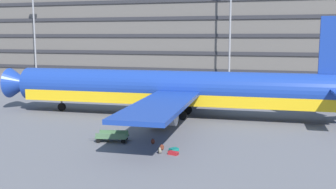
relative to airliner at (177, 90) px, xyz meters
name	(u,v)px	position (x,y,z in m)	size (l,w,h in m)	color
ground_plane	(196,117)	(2.13, 0.18, -2.92)	(600.00, 600.00, 0.00)	#5B5B60
terminal_structure	(240,36)	(2.13, 45.48, 5.84)	(174.09, 15.48, 17.51)	#605B56
airliner	(177,90)	(0.00, 0.00, 0.00)	(41.15, 33.28, 10.55)	navy
light_mast_far_left	(34,25)	(-40.30, 33.34, 8.18)	(1.80, 0.50, 18.91)	gray
light_mast_left	(230,14)	(1.44, 33.34, 9.70)	(1.80, 0.50, 21.87)	gray
suitcase_teal	(174,150)	(3.14, -12.74, -2.80)	(0.75, 0.79, 0.24)	#147266
suitcase_purple	(173,153)	(3.33, -13.62, -2.80)	(0.82, 0.55, 0.25)	#B21E23
backpack_black	(153,142)	(0.99, -11.28, -2.71)	(0.36, 0.28, 0.47)	#592619
backpack_red	(162,148)	(2.20, -12.78, -2.70)	(0.43, 0.40, 0.51)	#592619
backpack_large	(160,151)	(2.31, -13.64, -2.68)	(0.36, 0.39, 0.54)	gray
baggage_cart	(112,136)	(-2.49, -11.47, -2.49)	(3.37, 1.75, 0.82)	#4C724C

